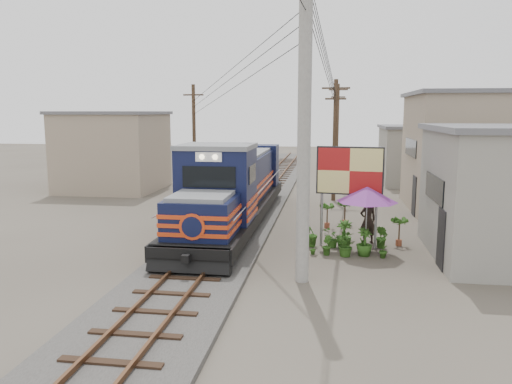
% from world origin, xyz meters
% --- Properties ---
extents(ground, '(120.00, 120.00, 0.00)m').
position_xyz_m(ground, '(0.00, 0.00, 0.00)').
color(ground, '#473F35').
rests_on(ground, ground).
extents(ballast, '(3.60, 70.00, 0.16)m').
position_xyz_m(ballast, '(0.00, 10.00, 0.08)').
color(ballast, '#595651').
rests_on(ballast, ground).
extents(track, '(1.15, 70.00, 0.12)m').
position_xyz_m(track, '(0.00, 10.00, 0.26)').
color(track, '#51331E').
rests_on(track, ground).
extents(locomotive, '(2.82, 15.34, 3.80)m').
position_xyz_m(locomotive, '(0.00, 6.68, 1.67)').
color(locomotive, black).
rests_on(locomotive, ground).
extents(utility_pole_main, '(0.40, 0.40, 10.00)m').
position_xyz_m(utility_pole_main, '(3.50, -0.50, 5.00)').
color(utility_pole_main, '#9E9B93').
rests_on(utility_pole_main, ground).
extents(wooden_pole_mid, '(1.60, 0.24, 7.00)m').
position_xyz_m(wooden_pole_mid, '(4.50, 14.00, 3.68)').
color(wooden_pole_mid, '#4C3826').
rests_on(wooden_pole_mid, ground).
extents(wooden_pole_far, '(1.60, 0.24, 7.50)m').
position_xyz_m(wooden_pole_far, '(4.80, 28.00, 3.93)').
color(wooden_pole_far, '#4C3826').
rests_on(wooden_pole_far, ground).
extents(wooden_pole_left, '(1.60, 0.24, 7.00)m').
position_xyz_m(wooden_pole_left, '(-5.00, 18.00, 3.68)').
color(wooden_pole_left, '#4C3826').
rests_on(wooden_pole_left, ground).
extents(power_lines, '(9.65, 19.00, 3.30)m').
position_xyz_m(power_lines, '(-0.14, 8.49, 7.56)').
color(power_lines, black).
rests_on(power_lines, ground).
extents(shophouse_mid, '(8.40, 7.35, 6.20)m').
position_xyz_m(shophouse_mid, '(12.50, 12.00, 3.11)').
color(shophouse_mid, gray).
rests_on(shophouse_mid, ground).
extents(shophouse_back, '(6.30, 6.30, 4.20)m').
position_xyz_m(shophouse_back, '(11.00, 22.00, 2.11)').
color(shophouse_back, gray).
rests_on(shophouse_back, ground).
extents(shophouse_left, '(6.30, 6.30, 5.20)m').
position_xyz_m(shophouse_left, '(-10.00, 16.00, 2.61)').
color(shophouse_left, gray).
rests_on(shophouse_left, ground).
extents(billboard, '(2.50, 0.46, 3.88)m').
position_xyz_m(billboard, '(5.01, 3.67, 2.87)').
color(billboard, '#99999E').
rests_on(billboard, ground).
extents(market_umbrella, '(2.47, 2.47, 2.48)m').
position_xyz_m(market_umbrella, '(5.64, 3.02, 2.18)').
color(market_umbrella, black).
rests_on(market_umbrella, ground).
extents(vendor, '(0.80, 0.67, 1.86)m').
position_xyz_m(vendor, '(5.81, 4.38, 0.93)').
color(vendor, black).
rests_on(vendor, ground).
extents(plant_nursery, '(3.35, 2.06, 1.07)m').
position_xyz_m(plant_nursery, '(4.92, 3.04, 0.46)').
color(plant_nursery, '#285317').
rests_on(plant_nursery, ground).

